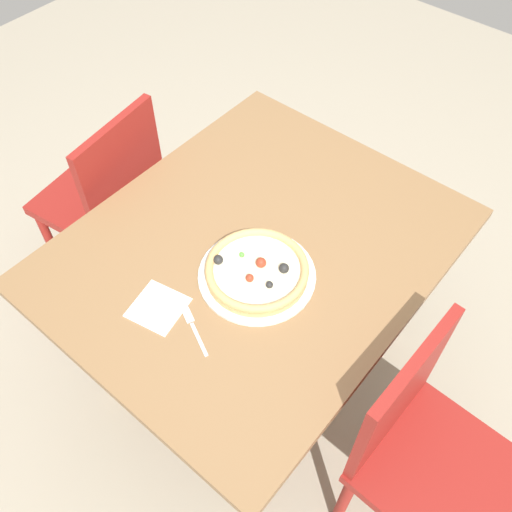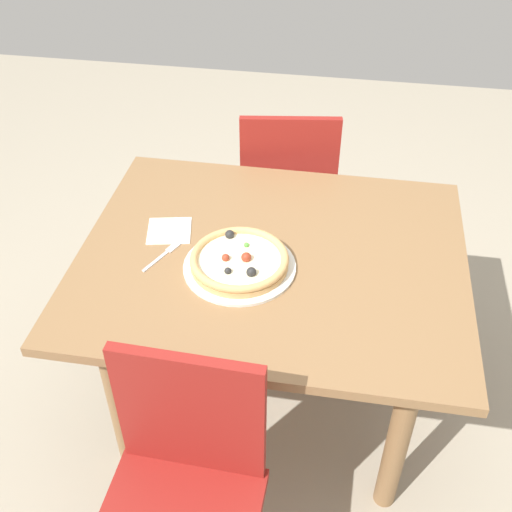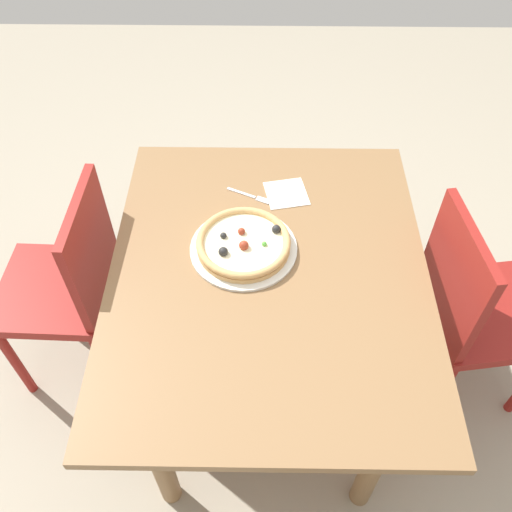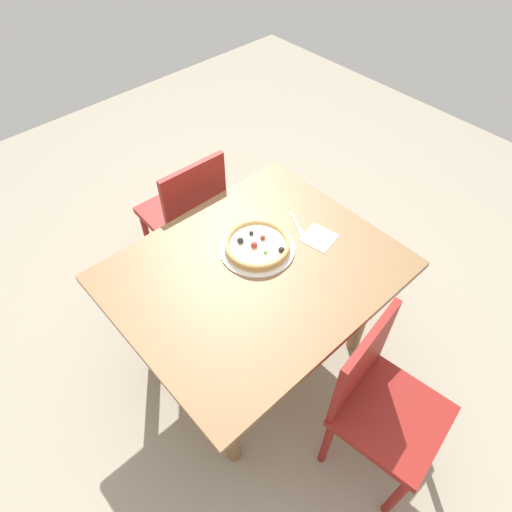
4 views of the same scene
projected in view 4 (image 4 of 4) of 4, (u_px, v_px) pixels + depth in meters
ground_plane at (255, 353)px, 2.50m from camera, size 6.00×6.00×0.00m
dining_table at (255, 285)px, 2.03m from camera, size 1.20×0.99×0.73m
chair_near at (187, 213)px, 2.53m from camera, size 0.41×0.41×0.90m
chair_far at (380, 402)px, 1.80m from camera, size 0.45×0.45×0.90m
plate at (257, 248)px, 2.02m from camera, size 0.34×0.34×0.01m
pizza at (257, 245)px, 2.00m from camera, size 0.30×0.30×0.05m
fork at (298, 226)px, 2.12m from camera, size 0.08×0.16×0.00m
napkin at (319, 238)px, 2.07m from camera, size 0.17×0.17×0.00m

